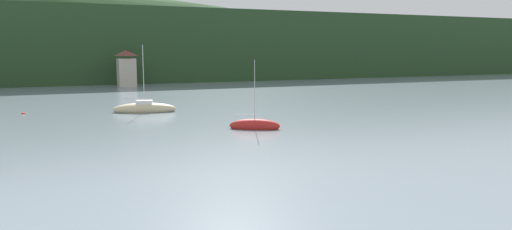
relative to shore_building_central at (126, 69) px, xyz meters
name	(u,v)px	position (x,y,z in m)	size (l,w,h in m)	color
wooded_hillside	(30,51)	(-19.34, 46.03, 3.36)	(352.00, 70.18, 37.64)	#264223
shore_building_central	(126,69)	(0.00, 0.00, 0.00)	(3.37, 4.99, 7.05)	#BCB29E
sailboat_far_4	(145,109)	(-2.91, -39.37, -3.04)	(7.45, 3.78, 8.02)	#CCBC8E
sailboat_far_6	(255,126)	(4.36, -54.86, -3.13)	(4.62, 3.30, 6.54)	red
mooring_buoy_mid	(23,114)	(-15.64, -35.98, -3.42)	(0.42, 0.42, 0.42)	red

